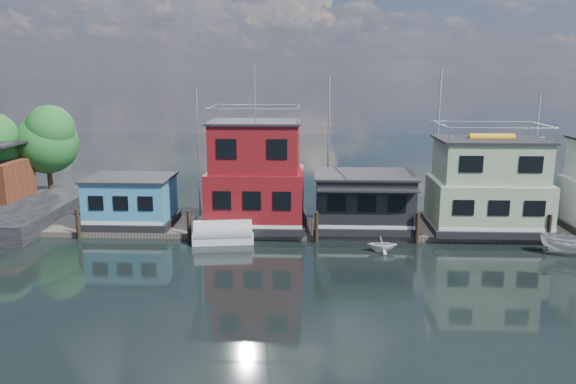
{
  "coord_description": "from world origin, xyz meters",
  "views": [
    {
      "loc": [
        -4.28,
        -28.71,
        11.77
      ],
      "look_at": [
        -6.11,
        12.0,
        3.0
      ],
      "focal_mm": 35.0,
      "sensor_mm": 36.0,
      "label": 1
    }
  ],
  "objects_px": {
    "houseboat_dark": "(364,200)",
    "tarp_runabout": "(223,234)",
    "dinghy_white": "(382,244)",
    "motorboat": "(572,244)",
    "houseboat_green": "(488,187)",
    "houseboat_red": "(256,177)",
    "houseboat_blue": "(131,201)"
  },
  "relations": [
    {
      "from": "houseboat_dark",
      "to": "tarp_runabout",
      "type": "distance_m",
      "value": 10.66
    },
    {
      "from": "tarp_runabout",
      "to": "motorboat",
      "type": "bearing_deg",
      "value": -12.2
    },
    {
      "from": "houseboat_dark",
      "to": "motorboat",
      "type": "distance_m",
      "value": 14.12
    },
    {
      "from": "houseboat_dark",
      "to": "motorboat",
      "type": "height_order",
      "value": "houseboat_dark"
    },
    {
      "from": "houseboat_blue",
      "to": "motorboat",
      "type": "bearing_deg",
      "value": -8.98
    },
    {
      "from": "houseboat_blue",
      "to": "houseboat_green",
      "type": "bearing_deg",
      "value": 0.0
    },
    {
      "from": "houseboat_dark",
      "to": "motorboat",
      "type": "relative_size",
      "value": 1.91
    },
    {
      "from": "houseboat_blue",
      "to": "houseboat_red",
      "type": "bearing_deg",
      "value": 0.0
    },
    {
      "from": "houseboat_green",
      "to": "dinghy_white",
      "type": "bearing_deg",
      "value": -150.07
    },
    {
      "from": "houseboat_blue",
      "to": "dinghy_white",
      "type": "distance_m",
      "value": 19.03
    },
    {
      "from": "dinghy_white",
      "to": "motorboat",
      "type": "distance_m",
      "value": 12.29
    },
    {
      "from": "houseboat_blue",
      "to": "motorboat",
      "type": "distance_m",
      "value": 31.08
    },
    {
      "from": "houseboat_green",
      "to": "motorboat",
      "type": "height_order",
      "value": "houseboat_green"
    },
    {
      "from": "houseboat_blue",
      "to": "tarp_runabout",
      "type": "distance_m",
      "value": 8.24
    },
    {
      "from": "houseboat_red",
      "to": "houseboat_dark",
      "type": "height_order",
      "value": "houseboat_red"
    },
    {
      "from": "houseboat_blue",
      "to": "houseboat_green",
      "type": "relative_size",
      "value": 0.76
    },
    {
      "from": "houseboat_green",
      "to": "tarp_runabout",
      "type": "xyz_separation_m",
      "value": [
        -19.04,
        -3.13,
        -2.91
      ]
    },
    {
      "from": "houseboat_blue",
      "to": "tarp_runabout",
      "type": "height_order",
      "value": "houseboat_blue"
    },
    {
      "from": "houseboat_dark",
      "to": "dinghy_white",
      "type": "distance_m",
      "value": 5.1
    },
    {
      "from": "motorboat",
      "to": "tarp_runabout",
      "type": "height_order",
      "value": "tarp_runabout"
    },
    {
      "from": "houseboat_red",
      "to": "houseboat_green",
      "type": "distance_m",
      "value": 17.01
    },
    {
      "from": "dinghy_white",
      "to": "motorboat",
      "type": "bearing_deg",
      "value": -90.33
    },
    {
      "from": "houseboat_blue",
      "to": "houseboat_dark",
      "type": "relative_size",
      "value": 0.86
    },
    {
      "from": "houseboat_blue",
      "to": "houseboat_green",
      "type": "height_order",
      "value": "houseboat_green"
    },
    {
      "from": "houseboat_green",
      "to": "houseboat_red",
      "type": "bearing_deg",
      "value": -180.0
    },
    {
      "from": "houseboat_dark",
      "to": "tarp_runabout",
      "type": "bearing_deg",
      "value": -162.79
    },
    {
      "from": "houseboat_dark",
      "to": "dinghy_white",
      "type": "xyz_separation_m",
      "value": [
        0.87,
        -4.66,
        -1.89
      ]
    },
    {
      "from": "dinghy_white",
      "to": "houseboat_dark",
      "type": "bearing_deg",
      "value": 11.06
    },
    {
      "from": "houseboat_dark",
      "to": "houseboat_green",
      "type": "bearing_deg",
      "value": 0.12
    },
    {
      "from": "houseboat_red",
      "to": "tarp_runabout",
      "type": "bearing_deg",
      "value": -123.08
    },
    {
      "from": "motorboat",
      "to": "houseboat_dark",
      "type": "bearing_deg",
      "value": 88.67
    },
    {
      "from": "tarp_runabout",
      "to": "houseboat_green",
      "type": "bearing_deg",
      "value": 1.37
    }
  ]
}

